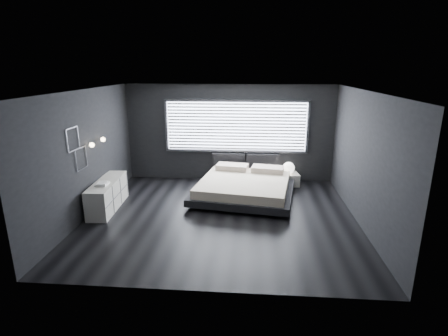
{
  "coord_description": "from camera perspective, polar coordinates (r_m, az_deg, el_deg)",
  "views": [
    {
      "loc": [
        0.65,
        -7.26,
        3.28
      ],
      "look_at": [
        0.0,
        0.85,
        0.9
      ],
      "focal_mm": 28.0,
      "sensor_mm": 36.0,
      "label": 1
    }
  ],
  "objects": [
    {
      "name": "wall_art_lower",
      "position": [
        8.08,
        -22.26,
        1.46
      ],
      "size": [
        0.01,
        0.48,
        0.48
      ],
      "color": "#47474C",
      "rests_on": "ground"
    },
    {
      "name": "sconce_near",
      "position": [
        8.29,
        -20.79,
        3.55
      ],
      "size": [
        0.18,
        0.11,
        0.11
      ],
      "color": "silver",
      "rests_on": "ground"
    },
    {
      "name": "sconce_far",
      "position": [
        8.83,
        -19.17,
        4.42
      ],
      "size": [
        0.18,
        0.11,
        0.11
      ],
      "color": "silver",
      "rests_on": "ground"
    },
    {
      "name": "wall_art_upper",
      "position": [
        7.76,
        -23.43,
        4.34
      ],
      "size": [
        0.01,
        0.48,
        0.48
      ],
      "color": "#47474C",
      "rests_on": "ground"
    },
    {
      "name": "orb_lamp",
      "position": [
        10.03,
        10.49,
        0.0
      ],
      "size": [
        0.33,
        0.33,
        0.33
      ],
      "primitive_type": "sphere",
      "color": "white",
      "rests_on": "nightstand"
    },
    {
      "name": "book_stack",
      "position": [
        8.4,
        -19.26,
        -2.43
      ],
      "size": [
        0.26,
        0.34,
        0.07
      ],
      "color": "white",
      "rests_on": "dresser"
    },
    {
      "name": "bed",
      "position": [
        9.03,
        3.35,
        -3.04
      ],
      "size": [
        2.77,
        2.68,
        0.63
      ],
      "color": "black",
      "rests_on": "ground"
    },
    {
      "name": "dresser",
      "position": [
        8.77,
        -18.43,
        -4.15
      ],
      "size": [
        0.58,
        1.73,
        0.68
      ],
      "color": "silver",
      "rests_on": "ground"
    },
    {
      "name": "window",
      "position": [
        10.11,
        1.98,
        6.78
      ],
      "size": [
        4.14,
        0.09,
        1.52
      ],
      "color": "white",
      "rests_on": "ground"
    },
    {
      "name": "headboard",
      "position": [
        10.27,
        3.52,
        0.97
      ],
      "size": [
        1.96,
        0.16,
        0.52
      ],
      "color": "black",
      "rests_on": "ground"
    },
    {
      "name": "nightstand",
      "position": [
        10.14,
        10.33,
        -1.81
      ],
      "size": [
        0.66,
        0.58,
        0.35
      ],
      "primitive_type": "cube",
      "rotation": [
        0.0,
        0.0,
        0.15
      ],
      "color": "silver",
      "rests_on": "ground"
    },
    {
      "name": "room",
      "position": [
        7.53,
        -0.52,
        1.84
      ],
      "size": [
        6.04,
        6.0,
        2.8
      ],
      "color": "black",
      "rests_on": "ground"
    }
  ]
}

